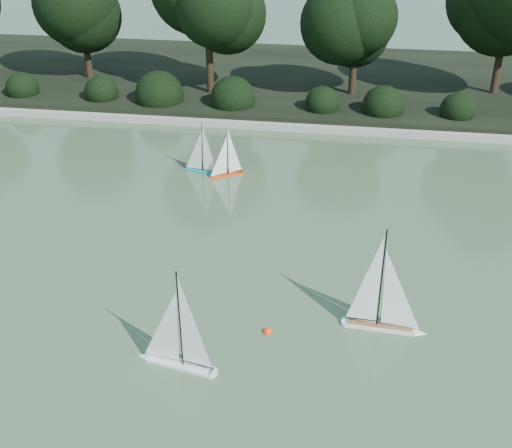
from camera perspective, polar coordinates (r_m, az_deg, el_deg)
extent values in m
plane|color=#2E4227|center=(8.89, -0.34, -12.17)|extent=(80.00, 80.00, 0.00)
cube|color=gray|center=(16.68, 4.73, 8.56)|extent=(40.00, 0.35, 0.18)
cube|color=black|center=(20.46, 5.71, 12.52)|extent=(40.00, 8.00, 0.30)
cylinder|color=black|center=(20.77, -14.67, 13.54)|extent=(0.20, 0.20, 1.37)
sphere|color=black|center=(20.42, -15.28, 18.10)|extent=(2.24, 2.24, 2.24)
cylinder|color=black|center=(18.68, -4.12, 13.18)|extent=(0.20, 0.20, 1.66)
cylinder|color=black|center=(18.76, 8.55, 12.38)|extent=(0.20, 0.20, 1.26)
sphere|color=black|center=(18.39, 8.92, 17.09)|extent=(2.10, 2.10, 2.10)
cylinder|color=black|center=(19.76, 20.58, 12.44)|extent=(0.20, 0.20, 1.73)
sphere|color=black|center=(19.62, -19.43, 11.26)|extent=(1.10, 1.10, 1.10)
sphere|color=black|center=(18.77, -13.91, 11.30)|extent=(1.10, 1.10, 1.10)
sphere|color=black|center=(18.11, -7.93, 11.23)|extent=(1.10, 1.10, 1.10)
sphere|color=black|center=(17.65, -1.57, 11.03)|extent=(1.10, 1.10, 1.10)
sphere|color=black|center=(17.41, 5.03, 10.68)|extent=(1.10, 1.10, 1.10)
sphere|color=black|center=(17.40, 11.71, 10.18)|extent=(1.10, 1.10, 1.10)
sphere|color=black|center=(17.62, 18.29, 9.55)|extent=(1.10, 1.10, 1.10)
cube|color=white|center=(8.86, -6.78, -12.18)|extent=(0.98, 0.37, 0.10)
cone|color=white|center=(9.08, -9.98, -11.29)|extent=(0.23, 0.23, 0.19)
cylinder|color=white|center=(8.70, -3.87, -12.95)|extent=(0.14, 0.14, 0.10)
cylinder|color=black|center=(8.35, -6.79, -8.15)|extent=(0.02, 0.02, 1.49)
cylinder|color=black|center=(8.70, -5.25, -12.07)|extent=(0.44, 0.10, 0.02)
cube|color=white|center=(9.60, 10.96, -8.82)|extent=(1.02, 0.26, 0.10)
cone|color=white|center=(9.63, 14.47, -9.16)|extent=(0.21, 0.21, 0.20)
cylinder|color=white|center=(9.61, 7.94, -8.49)|extent=(0.13, 0.13, 0.10)
cube|color=olive|center=(9.57, 10.99, -8.56)|extent=(0.93, 0.21, 0.01)
cylinder|color=black|center=(9.13, 11.13, -4.64)|extent=(0.02, 0.02, 1.56)
cylinder|color=black|center=(9.54, 9.38, -8.12)|extent=(0.46, 0.04, 0.02)
cube|color=red|center=(14.08, -2.59, 4.45)|extent=(0.66, 0.49, 0.07)
cone|color=red|center=(13.95, -4.14, 4.17)|extent=(0.19, 0.19, 0.14)
cylinder|color=red|center=(14.19, -1.27, 4.68)|extent=(0.12, 0.12, 0.07)
cylinder|color=black|center=(13.86, -2.50, 6.64)|extent=(0.02, 0.02, 1.08)
cylinder|color=black|center=(14.11, -1.88, 4.86)|extent=(0.28, 0.18, 0.01)
cube|color=#138686|center=(14.28, -4.83, 4.75)|extent=(0.74, 0.32, 0.07)
cone|color=#138686|center=(14.47, -6.32, 5.01)|extent=(0.18, 0.18, 0.15)
cylinder|color=#138686|center=(14.12, -3.52, 4.52)|extent=(0.11, 0.11, 0.07)
cylinder|color=black|center=(14.03, -4.80, 6.97)|extent=(0.02, 0.02, 1.13)
cylinder|color=black|center=(14.16, -4.14, 4.92)|extent=(0.33, 0.10, 0.01)
sphere|color=#E6430C|center=(9.39, 1.05, -9.59)|extent=(0.15, 0.15, 0.15)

